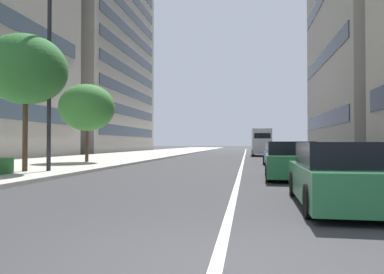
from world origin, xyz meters
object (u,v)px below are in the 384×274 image
(delivery_van_ahead, at_px, (261,142))
(street_tree_mid_sidewalk, at_px, (26,70))
(car_lead_in_lane, at_px, (281,155))
(car_approaching_light, at_px, (342,176))
(car_mid_block_traffic, at_px, (290,161))
(street_lamp_with_banners, at_px, (56,60))
(car_following_behind, at_px, (276,152))
(street_tree_by_lamp_post, at_px, (87,108))

(delivery_van_ahead, xyz_separation_m, street_tree_mid_sidewalk, (-26.91, 11.04, 3.02))
(car_lead_in_lane, height_order, delivery_van_ahead, delivery_van_ahead)
(car_approaching_light, height_order, delivery_van_ahead, delivery_van_ahead)
(car_mid_block_traffic, height_order, delivery_van_ahead, delivery_van_ahead)
(street_lamp_with_banners, bearing_deg, car_lead_in_lane, -53.70)
(car_lead_in_lane, height_order, street_lamp_with_banners, street_lamp_with_banners)
(street_tree_mid_sidewalk, bearing_deg, delivery_van_ahead, -22.30)
(car_following_behind, distance_m, delivery_van_ahead, 11.30)
(street_lamp_with_banners, bearing_deg, street_tree_by_lamp_post, 14.78)
(car_following_behind, height_order, street_tree_by_lamp_post, street_tree_by_lamp_post)
(car_following_behind, bearing_deg, car_approaching_light, -179.28)
(street_lamp_with_banners, bearing_deg, car_mid_block_traffic, -92.68)
(car_mid_block_traffic, bearing_deg, street_tree_mid_sidewalk, 91.77)
(car_lead_in_lane, bearing_deg, car_approaching_light, 178.64)
(street_lamp_with_banners, distance_m, street_tree_by_lamp_post, 8.26)
(car_approaching_light, distance_m, delivery_van_ahead, 33.48)
(car_mid_block_traffic, height_order, street_tree_by_lamp_post, street_tree_by_lamp_post)
(car_approaching_light, distance_m, street_tree_mid_sidewalk, 13.83)
(car_approaching_light, xyz_separation_m, car_mid_block_traffic, (6.46, 0.37, 0.01))
(street_tree_mid_sidewalk, height_order, street_tree_by_lamp_post, street_tree_mid_sidewalk)
(car_following_behind, relative_size, delivery_van_ahead, 0.80)
(car_lead_in_lane, bearing_deg, street_lamp_with_banners, 124.83)
(street_lamp_with_banners, xyz_separation_m, street_tree_by_lamp_post, (7.88, 2.08, -1.33))
(car_approaching_light, xyz_separation_m, delivery_van_ahead, (33.47, 0.50, 0.88))
(car_mid_block_traffic, distance_m, delivery_van_ahead, 27.02)
(delivery_van_ahead, bearing_deg, street_tree_by_lamp_post, 147.08)
(street_tree_mid_sidewalk, bearing_deg, car_approaching_light, -119.63)
(car_following_behind, xyz_separation_m, street_tree_mid_sidewalk, (-15.67, 11.83, 3.89))
(car_mid_block_traffic, xyz_separation_m, car_lead_in_lane, (8.04, -0.34, -0.02))
(street_tree_mid_sidewalk, xyz_separation_m, street_tree_by_lamp_post, (8.25, 0.88, -0.86))
(delivery_van_ahead, bearing_deg, street_lamp_with_banners, 159.30)
(street_lamp_with_banners, height_order, street_tree_by_lamp_post, street_lamp_with_banners)
(car_mid_block_traffic, xyz_separation_m, street_lamp_with_banners, (0.47, 9.96, 4.36))
(car_lead_in_lane, bearing_deg, delivery_van_ahead, -0.05)
(street_lamp_with_banners, relative_size, street_tree_by_lamp_post, 1.62)
(car_lead_in_lane, xyz_separation_m, delivery_van_ahead, (18.97, 0.47, 0.90))
(delivery_van_ahead, bearing_deg, street_tree_mid_sidewalk, 157.34)
(car_lead_in_lane, height_order, street_tree_by_lamp_post, street_tree_by_lamp_post)
(car_approaching_light, xyz_separation_m, car_lead_in_lane, (14.50, 0.03, -0.01))
(street_tree_mid_sidewalk, relative_size, street_tree_by_lamp_post, 1.17)
(car_lead_in_lane, distance_m, street_tree_mid_sidewalk, 14.52)
(car_mid_block_traffic, relative_size, street_tree_mid_sidewalk, 0.78)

